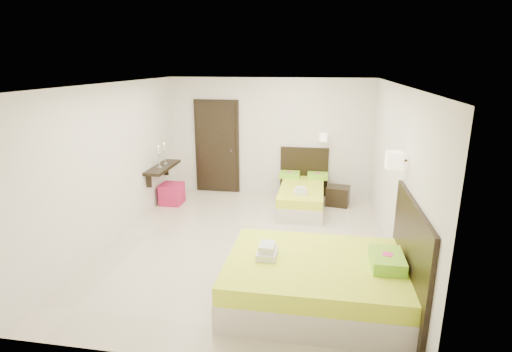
% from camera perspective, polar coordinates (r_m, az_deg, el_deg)
% --- Properties ---
extents(floor, '(5.50, 5.50, 0.00)m').
position_cam_1_polar(floor, '(6.73, -1.27, -9.70)').
color(floor, beige).
rests_on(floor, ground).
extents(bed_single, '(1.06, 1.77, 1.46)m').
position_cam_1_polar(bed_single, '(8.35, 6.56, -2.59)').
color(bed_single, beige).
rests_on(bed_single, ground).
extents(bed_double, '(2.21, 1.88, 1.82)m').
position_cam_1_polar(bed_double, '(5.17, 9.33, -14.38)').
color(bed_double, beige).
rests_on(bed_double, ground).
extents(nightstand, '(0.52, 0.48, 0.40)m').
position_cam_1_polar(nightstand, '(8.59, 11.62, -2.78)').
color(nightstand, black).
rests_on(nightstand, ground).
extents(ottoman, '(0.45, 0.45, 0.44)m').
position_cam_1_polar(ottoman, '(8.67, -11.93, -2.49)').
color(ottoman, '#A31541').
rests_on(ottoman, ground).
extents(door, '(1.02, 0.15, 2.14)m').
position_cam_1_polar(door, '(9.16, -5.60, 4.14)').
color(door, black).
rests_on(door, ground).
extents(console_shelf, '(0.35, 1.20, 0.78)m').
position_cam_1_polar(console_shelf, '(8.48, -13.24, 1.20)').
color(console_shelf, black).
rests_on(console_shelf, ground).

